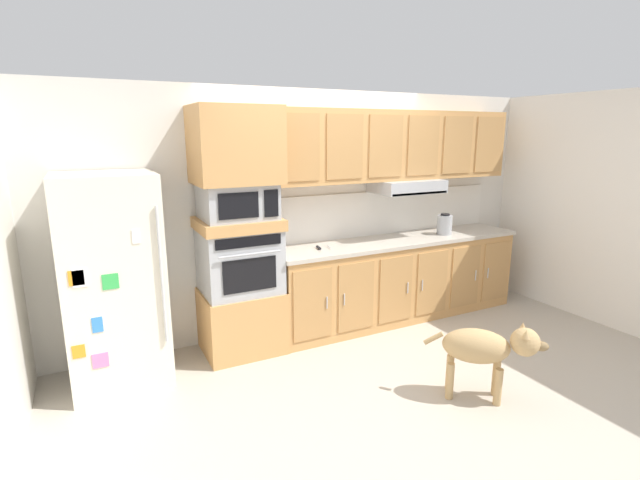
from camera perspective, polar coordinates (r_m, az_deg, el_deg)
name	(u,v)px	position (r m, az deg, el deg)	size (l,w,h in m)	color
ground_plane	(369,360)	(4.50, 6.03, -14.38)	(9.60, 9.60, 0.00)	#B2A899
back_kitchen_wall	(316,210)	(5.03, -0.53, 3.68)	(6.20, 0.12, 2.50)	silver
side_panel_right	(579,206)	(6.08, 29.13, 3.65)	(0.12, 7.10, 2.50)	white
refrigerator	(114,281)	(4.19, -23.96, -4.61)	(0.76, 0.73, 1.76)	silver
oven_base_cabinet	(242,320)	(4.62, -9.54, -9.67)	(0.74, 0.62, 0.60)	tan
built_in_oven	(240,260)	(4.42, -9.82, -2.48)	(0.70, 0.62, 0.60)	#A8AAAF
appliance_mid_shelf	(238,224)	(4.34, -10.01, 1.98)	(0.74, 0.62, 0.10)	tan
microwave	(237,201)	(4.31, -10.10, 4.72)	(0.64, 0.54, 0.32)	#A8AAAF
appliance_upper_cabinet	(235,145)	(4.27, -10.39, 11.38)	(0.74, 0.62, 0.68)	tan
lower_cabinet_run	(397,280)	(5.36, 9.47, -4.84)	(2.92, 0.63, 0.88)	tan
countertop_slab	(399,240)	(5.24, 9.63, -0.04)	(2.96, 0.64, 0.04)	#BCB2A3
backsplash_panel	(385,212)	(5.41, 7.92, 3.36)	(2.96, 0.02, 0.50)	silver
upper_cabinet_with_hood	(396,148)	(5.21, 9.32, 11.04)	(2.92, 0.48, 0.88)	tan
screwdriver	(319,247)	(4.70, -0.06, -0.92)	(0.15, 0.13, 0.03)	black
electric_kettle	(445,224)	(5.55, 15.02, 1.85)	(0.17, 0.17, 0.24)	#A8AAAF
dog	(486,348)	(3.94, 19.67, -12.32)	(0.73, 0.66, 0.64)	tan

